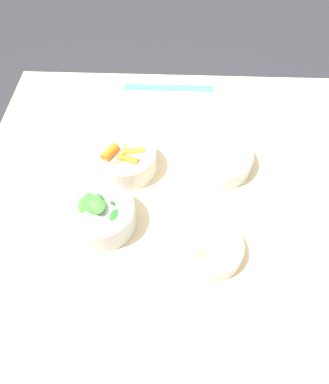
{
  "coord_description": "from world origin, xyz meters",
  "views": [
    {
      "loc": [
        -0.0,
        -0.55,
        1.49
      ],
      "look_at": [
        -0.02,
        -0.01,
        0.78
      ],
      "focal_mm": 35.0,
      "sensor_mm": 36.0,
      "label": 1
    }
  ],
  "objects_px": {
    "bowl_carrots": "(126,159)",
    "bowl_greens": "(102,215)",
    "bowl_beans_hotdog": "(218,158)",
    "ruler": "(169,88)",
    "bowl_cookies": "(211,248)"
  },
  "relations": [
    {
      "from": "bowl_beans_hotdog",
      "to": "ruler",
      "type": "relative_size",
      "value": 0.65
    },
    {
      "from": "bowl_cookies",
      "to": "ruler",
      "type": "distance_m",
      "value": 0.59
    },
    {
      "from": "bowl_carrots",
      "to": "bowl_greens",
      "type": "relative_size",
      "value": 1.01
    },
    {
      "from": "bowl_greens",
      "to": "bowl_cookies",
      "type": "xyz_separation_m",
      "value": [
        0.25,
        -0.07,
        -0.02
      ]
    },
    {
      "from": "bowl_carrots",
      "to": "ruler",
      "type": "bearing_deg",
      "value": 73.92
    },
    {
      "from": "bowl_greens",
      "to": "bowl_beans_hotdog",
      "type": "relative_size",
      "value": 0.84
    },
    {
      "from": "bowl_beans_hotdog",
      "to": "ruler",
      "type": "distance_m",
      "value": 0.34
    },
    {
      "from": "bowl_carrots",
      "to": "bowl_greens",
      "type": "xyz_separation_m",
      "value": [
        -0.04,
        -0.17,
        0.0
      ]
    },
    {
      "from": "bowl_cookies",
      "to": "ruler",
      "type": "bearing_deg",
      "value": 100.83
    },
    {
      "from": "bowl_beans_hotdog",
      "to": "bowl_cookies",
      "type": "bearing_deg",
      "value": -95.64
    },
    {
      "from": "bowl_carrots",
      "to": "bowl_beans_hotdog",
      "type": "distance_m",
      "value": 0.24
    },
    {
      "from": "bowl_beans_hotdog",
      "to": "bowl_greens",
      "type": "bearing_deg",
      "value": -144.27
    },
    {
      "from": "bowl_beans_hotdog",
      "to": "bowl_cookies",
      "type": "distance_m",
      "value": 0.26
    },
    {
      "from": "bowl_greens",
      "to": "bowl_cookies",
      "type": "bearing_deg",
      "value": -15.2
    },
    {
      "from": "bowl_beans_hotdog",
      "to": "bowl_carrots",
      "type": "bearing_deg",
      "value": -174.31
    }
  ]
}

